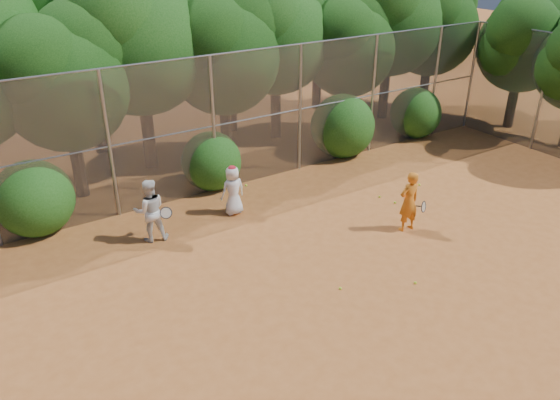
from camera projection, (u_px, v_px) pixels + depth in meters
ground at (376, 274)px, 12.43m from camera, size 80.00×80.00×0.00m
fence_back at (241, 119)px, 15.97m from camera, size 20.05×0.09×4.03m
fence_side at (542, 92)px, 18.62m from camera, size 0.09×6.09×4.03m
tree_2 at (64, 73)px, 14.57m from camera, size 3.99×3.47×5.47m
tree_3 at (138, 29)px, 16.19m from camera, size 4.89×4.26×6.70m
tree_4 at (223, 45)px, 17.22m from camera, size 4.19×3.64×5.73m
tree_5 at (276, 25)px, 18.91m from camera, size 4.51×3.92×6.17m
tree_6 at (350, 40)px, 19.62m from camera, size 3.86×3.36×5.29m
tree_7 at (392, 9)px, 20.94m from camera, size 4.77×4.14×6.53m
tree_8 at (432, 19)px, 21.88m from camera, size 4.25×3.70×5.82m
tree_10 at (83, 14)px, 17.26m from camera, size 5.15×4.48×7.06m
tree_11 at (229, 19)px, 19.58m from camera, size 4.64×4.03×6.35m
tree_13 at (525, 37)px, 20.23m from camera, size 3.86×3.36×5.29m
bush_0 at (33, 195)px, 13.81m from camera, size 2.00×2.00×2.00m
bush_1 at (211, 158)px, 16.28m from camera, size 1.80×1.80×1.80m
bush_2 at (343, 123)px, 18.62m from camera, size 2.20×2.20×2.20m
bush_3 at (416, 111)px, 20.38m from camera, size 1.90×1.90×1.90m
player_yellow at (409, 202)px, 13.90m from camera, size 0.81×0.51×1.62m
player_teen at (233, 190)px, 14.77m from camera, size 0.68×0.46×1.42m
player_white at (150, 210)px, 13.45m from camera, size 0.93×0.82×1.64m
ball_0 at (395, 203)px, 15.58m from camera, size 0.07×0.07×0.07m
ball_1 at (419, 185)px, 16.67m from camera, size 0.07×0.07×0.07m
ball_2 at (415, 283)px, 12.05m from camera, size 0.07×0.07×0.07m
ball_3 at (411, 218)px, 14.74m from camera, size 0.07×0.07×0.07m
ball_4 at (340, 288)px, 11.86m from camera, size 0.07×0.07×0.07m
ball_5 at (380, 197)px, 15.92m from camera, size 0.07×0.07×0.07m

